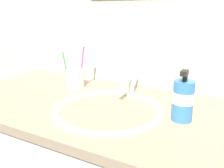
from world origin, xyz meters
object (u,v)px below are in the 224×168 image
(toothbrush_purple, at_px, (82,61))
(soap_dispenser, at_px, (183,100))
(faucet, at_px, (129,81))
(toothbrush_cup, at_px, (75,78))
(toothbrush_green, at_px, (65,64))

(toothbrush_purple, height_order, soap_dispenser, toothbrush_purple)
(faucet, relative_size, toothbrush_cup, 1.85)
(faucet, bearing_deg, soap_dispenser, -29.03)
(soap_dispenser, bearing_deg, toothbrush_purple, 163.83)
(toothbrush_green, distance_m, toothbrush_purple, 0.08)
(faucet, bearing_deg, toothbrush_purple, 179.45)
(toothbrush_cup, xyz_separation_m, toothbrush_green, (-0.03, -0.03, 0.07))
(faucet, relative_size, toothbrush_green, 0.86)
(soap_dispenser, bearing_deg, toothbrush_cup, 166.65)
(toothbrush_green, height_order, soap_dispenser, toothbrush_green)
(toothbrush_green, bearing_deg, toothbrush_cup, 48.45)
(toothbrush_green, relative_size, soap_dispenser, 1.12)
(toothbrush_cup, bearing_deg, faucet, 3.39)
(toothbrush_purple, relative_size, soap_dispenser, 1.23)
(toothbrush_cup, bearing_deg, toothbrush_green, -131.55)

